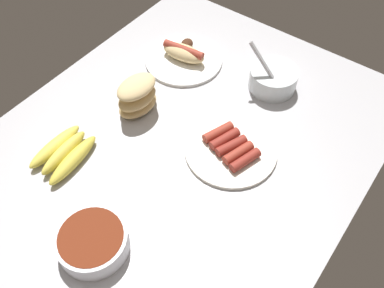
{
  "coord_description": "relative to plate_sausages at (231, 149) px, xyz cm",
  "views": [
    {
      "loc": [
        49.48,
        42.75,
        85.98
      ],
      "look_at": [
        -2.6,
        4.03,
        3.0
      ],
      "focal_mm": 39.25,
      "sensor_mm": 36.0,
      "label": 1
    }
  ],
  "objects": [
    {
      "name": "bowl_coleslaw",
      "position": [
        -26.78,
        -3.42,
        2.42
      ],
      "size": [
        13.7,
        14.07,
        15.51
      ],
      "color": "silver",
      "rests_on": "ground_plane"
    },
    {
      "name": "plate_hotdog_assembled",
      "position": [
        -20.7,
        -30.89,
        0.75
      ],
      "size": [
        23.63,
        23.63,
        5.61
      ],
      "color": "white",
      "rests_on": "ground_plane"
    },
    {
      "name": "bread_stack",
      "position": [
        3.23,
        -28.31,
        4.35
      ],
      "size": [
        12.91,
        9.36,
        10.8
      ],
      "color": "tan",
      "rests_on": "ground_plane"
    },
    {
      "name": "plate_sausages",
      "position": [
        0.0,
        0.0,
        0.0
      ],
      "size": [
        23.76,
        23.76,
        3.48
      ],
      "color": "white",
      "rests_on": "ground_plane"
    },
    {
      "name": "banana_bunch",
      "position": [
        26.62,
        -32.66,
        0.69
      ],
      "size": [
        17.44,
        11.58,
        3.74
      ],
      "color": "#E5D14C",
      "rests_on": "ground_plane"
    },
    {
      "name": "bowl_chili",
      "position": [
        39.68,
        -9.33,
        1.82
      ],
      "size": [
        15.48,
        15.48,
        5.25
      ],
      "color": "white",
      "rests_on": "ground_plane"
    },
    {
      "name": "ground_plane",
      "position": [
        8.56,
        -11.99,
        -2.55
      ],
      "size": [
        120.0,
        90.0,
        3.0
      ],
      "primitive_type": "cube",
      "color": "#B2B2B7"
    }
  ]
}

